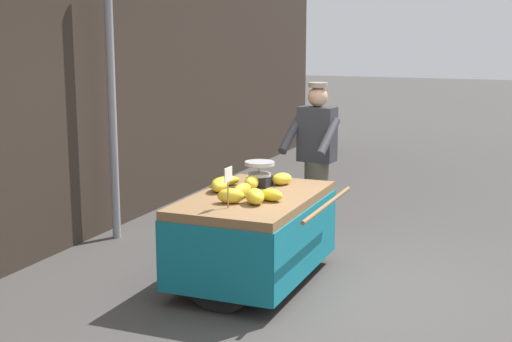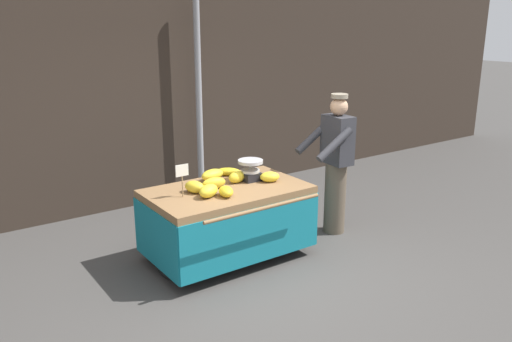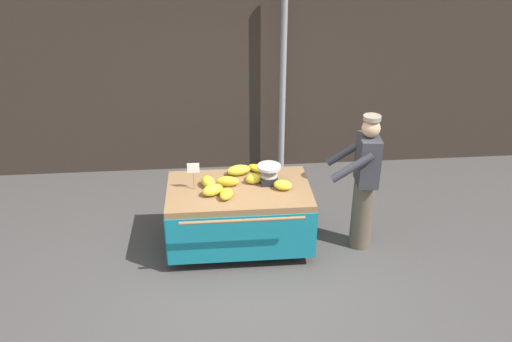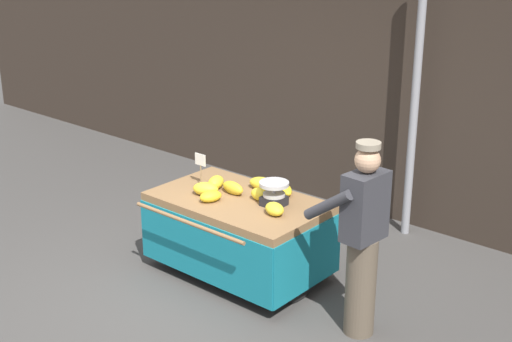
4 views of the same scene
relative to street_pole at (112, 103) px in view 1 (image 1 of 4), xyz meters
name	(u,v)px [view 1 (image 1 of 4)]	position (x,y,z in m)	size (l,w,h in m)	color
ground_plane	(334,291)	(-0.71, -2.70, -1.49)	(60.00, 60.00, 0.00)	#423F3D
back_wall	(38,49)	(-0.71, 0.36, 0.58)	(16.00, 0.24, 4.15)	#332821
street_pole	(112,103)	(0.00, 0.00, 0.00)	(0.09, 0.09, 2.98)	gray
banana_cart	(254,219)	(-0.77, -1.96, -0.90)	(1.71, 1.22, 0.81)	olive
weighing_scale	(260,174)	(-0.40, -1.87, -0.56)	(0.28, 0.28, 0.24)	black
price_sign	(228,178)	(-1.29, -1.94, -0.43)	(0.14, 0.01, 0.34)	#997A51
banana_bunch_0	(220,185)	(-0.75, -1.62, -0.62)	(0.15, 0.29, 0.12)	yellow
banana_bunch_1	(271,195)	(-0.92, -2.18, -0.63)	(0.14, 0.22, 0.11)	gold
banana_bunch_2	(242,190)	(-0.89, -1.90, -0.62)	(0.11, 0.27, 0.12)	gold
banana_bunch_3	(226,181)	(-0.51, -1.57, -0.63)	(0.12, 0.28, 0.09)	gold
banana_bunch_4	(231,196)	(-1.12, -1.89, -0.62)	(0.14, 0.23, 0.13)	yellow
banana_bunch_5	(282,179)	(-0.26, -2.03, -0.62)	(0.15, 0.22, 0.11)	yellow
banana_bunch_6	(255,196)	(-1.07, -2.09, -0.62)	(0.16, 0.25, 0.13)	yellow
banana_bunch_7	(251,183)	(-0.58, -1.85, -0.62)	(0.13, 0.21, 0.13)	yellow
vendor_person	(316,162)	(0.70, -2.07, -0.62)	(0.60, 0.55, 1.71)	brown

